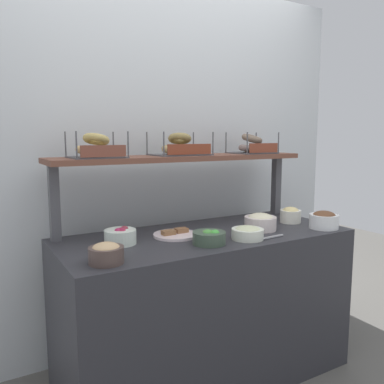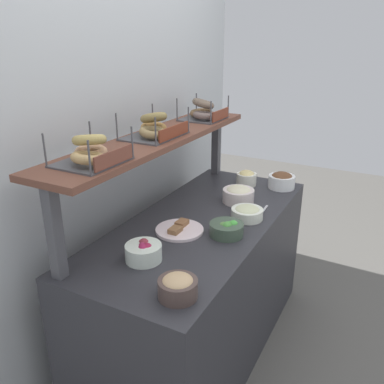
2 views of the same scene
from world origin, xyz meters
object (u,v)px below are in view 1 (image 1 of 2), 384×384
at_px(bowl_potato_salad, 260,222).
at_px(bagel_basket_everything, 180,148).
at_px(bowl_beet_salad, 120,236).
at_px(serving_spoon_near_plate, 267,238).
at_px(bowl_chocolate_spread, 324,220).
at_px(bagel_basket_poppy, 252,147).
at_px(bowl_veggie_mix, 209,237).
at_px(bowl_hummus, 106,253).
at_px(bagel_basket_sesame, 96,149).
at_px(bowl_egg_salad, 291,215).
at_px(bowl_scallion_spread, 248,233).
at_px(serving_plate_white, 175,234).

xyz_separation_m(bowl_potato_salad, bagel_basket_everything, (-0.34, 0.35, 0.43)).
bearing_deg(bowl_beet_salad, serving_spoon_near_plate, -23.07).
bearing_deg(bowl_chocolate_spread, bagel_basket_poppy, 108.38).
height_order(bowl_veggie_mix, bagel_basket_poppy, bagel_basket_poppy).
bearing_deg(bowl_chocolate_spread, bowl_hummus, 179.58).
relative_size(bowl_hummus, bagel_basket_sesame, 0.55).
xyz_separation_m(bowl_veggie_mix, bowl_hummus, (-0.55, -0.04, 0.01)).
distance_m(bowl_beet_salad, bagel_basket_sesame, 0.48).
distance_m(serving_spoon_near_plate, bagel_basket_sesame, 1.02).
bearing_deg(bowl_egg_salad, bowl_scallion_spread, -158.75).
bearing_deg(bowl_beet_salad, bagel_basket_sesame, 102.69).
bearing_deg(bowl_chocolate_spread, bowl_egg_salad, 104.02).
bearing_deg(serving_spoon_near_plate, bagel_basket_sesame, 145.98).
bearing_deg(bagel_basket_poppy, bowl_beet_salad, -168.06).
distance_m(bowl_potato_salad, serving_plate_white, 0.52).
relative_size(bowl_veggie_mix, serving_plate_white, 0.69).
relative_size(bowl_chocolate_spread, serving_plate_white, 0.70).
height_order(bowl_scallion_spread, serving_plate_white, bowl_scallion_spread).
relative_size(bowl_potato_salad, serving_spoon_near_plate, 1.02).
distance_m(bagel_basket_sesame, bagel_basket_everything, 0.52).
bearing_deg(bowl_potato_salad, bowl_hummus, -171.40).
height_order(bowl_scallion_spread, bowl_hummus, bowl_hummus).
bearing_deg(bowl_scallion_spread, serving_spoon_near_plate, -31.38).
bearing_deg(bagel_basket_everything, bowl_hummus, -141.91).
xyz_separation_m(bowl_egg_salad, bagel_basket_everything, (-0.64, 0.29, 0.43)).
bearing_deg(bowl_egg_salad, bowl_beet_salad, 177.15).
xyz_separation_m(bowl_hummus, bagel_basket_sesame, (0.12, 0.47, 0.43)).
distance_m(bagel_basket_everything, bagel_basket_poppy, 0.54).
bearing_deg(bowl_veggie_mix, serving_plate_white, 108.20).
relative_size(bowl_chocolate_spread, serving_spoon_near_plate, 0.94).
xyz_separation_m(bowl_beet_salad, bowl_egg_salad, (1.12, -0.06, 0.01)).
height_order(bowl_egg_salad, bowl_hummus, bowl_egg_salad).
xyz_separation_m(bowl_egg_salad, serving_plate_white, (-0.80, 0.05, -0.04)).
xyz_separation_m(bowl_veggie_mix, bowl_beet_salad, (-0.39, 0.23, 0.01)).
distance_m(bowl_egg_salad, serving_plate_white, 0.80).
bearing_deg(bowl_veggie_mix, bowl_chocolate_spread, -3.47).
distance_m(bowl_beet_salad, serving_plate_white, 0.32).
bearing_deg(bowl_scallion_spread, bowl_potato_salad, 33.52).
bearing_deg(serving_spoon_near_plate, bowl_egg_salad, 31.04).
height_order(serving_spoon_near_plate, bagel_basket_everything, bagel_basket_everything).
height_order(bowl_beet_salad, bagel_basket_poppy, bagel_basket_poppy).
height_order(bowl_potato_salad, bagel_basket_everything, bagel_basket_everything).
bearing_deg(bowl_potato_salad, serving_plate_white, 166.80).
bearing_deg(serving_spoon_near_plate, bowl_veggie_mix, 167.20).
relative_size(bowl_egg_salad, bowl_chocolate_spread, 0.77).
height_order(bowl_veggie_mix, bagel_basket_sesame, bagel_basket_sesame).
relative_size(bowl_hummus, bagel_basket_everything, 0.45).
xyz_separation_m(bowl_scallion_spread, bowl_egg_salad, (0.50, 0.19, 0.01)).
height_order(serving_plate_white, bagel_basket_everything, bagel_basket_everything).
height_order(bowl_hummus, serving_spoon_near_plate, bowl_hummus).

